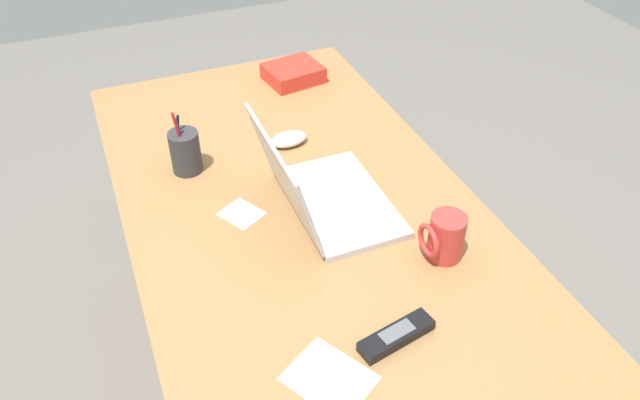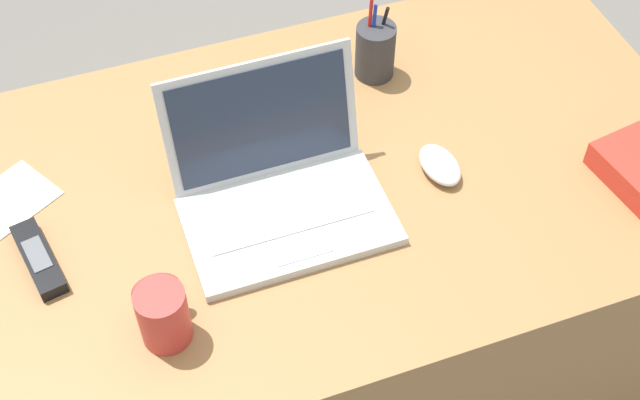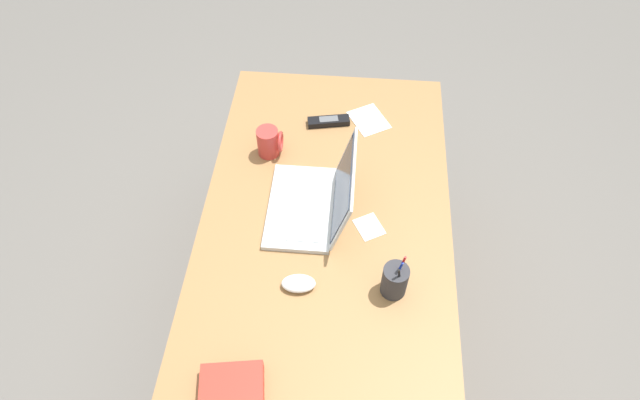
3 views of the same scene
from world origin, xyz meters
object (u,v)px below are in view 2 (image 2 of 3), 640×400
computer_mouse (440,165)px  cordless_phone (39,259)px  coffee_mug_white (163,313)px  laptop (280,187)px  pen_holder (375,50)px

computer_mouse → cordless_phone: computer_mouse is taller
coffee_mug_white → cordless_phone: size_ratio=0.66×
laptop → cordless_phone: bearing=177.8°
pen_holder → coffee_mug_white: bearing=-139.7°
laptop → coffee_mug_white: 0.31m
laptop → cordless_phone: (-0.41, 0.02, -0.04)m
computer_mouse → laptop: bearing=170.9°
laptop → computer_mouse: 0.30m
laptop → pen_holder: bearing=43.0°
laptop → pen_holder: size_ratio=1.94×
computer_mouse → pen_holder: pen_holder is taller
coffee_mug_white → cordless_phone: 0.27m
laptop → coffee_mug_white: bearing=-143.1°
computer_mouse → cordless_phone: (-0.71, 0.04, -0.00)m
computer_mouse → pen_holder: bearing=87.6°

